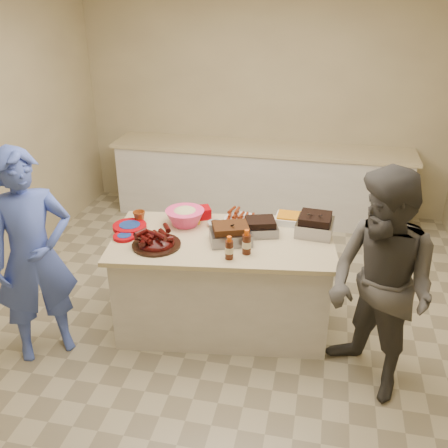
% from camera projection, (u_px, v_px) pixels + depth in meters
% --- Properties ---
extents(room, '(4.50, 5.00, 2.70)m').
position_uv_depth(room, '(223.00, 316.00, 4.41)').
color(room, tan).
rests_on(room, ground).
extents(back_counter, '(3.60, 0.64, 0.90)m').
position_uv_depth(back_counter, '(260.00, 182.00, 6.15)').
color(back_counter, silver).
rests_on(back_counter, ground).
extents(island, '(1.86, 1.15, 0.83)m').
position_uv_depth(island, '(223.00, 323.00, 4.32)').
color(island, silver).
rests_on(island, ground).
extents(rib_platter, '(0.42, 0.42, 0.15)m').
position_uv_depth(rib_platter, '(157.00, 246.00, 3.85)').
color(rib_platter, '#410907').
rests_on(rib_platter, island).
extents(pulled_pork_tray, '(0.38, 0.33, 0.10)m').
position_uv_depth(pulled_pork_tray, '(231.00, 242.00, 3.90)').
color(pulled_pork_tray, '#47230F').
rests_on(pulled_pork_tray, island).
extents(brisket_tray, '(0.32, 0.29, 0.08)m').
position_uv_depth(brisket_tray, '(260.00, 234.00, 4.03)').
color(brisket_tray, black).
rests_on(brisket_tray, island).
extents(roasting_pan, '(0.31, 0.31, 0.11)m').
position_uv_depth(roasting_pan, '(314.00, 234.00, 4.03)').
color(roasting_pan, gray).
rests_on(roasting_pan, island).
extents(coleslaw_bowl, '(0.37, 0.37, 0.22)m').
position_uv_depth(coleslaw_bowl, '(185.00, 224.00, 4.19)').
color(coleslaw_bowl, '#F73A79').
rests_on(coleslaw_bowl, island).
extents(sausage_plate, '(0.32, 0.32, 0.05)m').
position_uv_depth(sausage_plate, '(241.00, 220.00, 4.26)').
color(sausage_plate, silver).
rests_on(sausage_plate, island).
extents(mac_cheese_dish, '(0.29, 0.22, 0.08)m').
position_uv_depth(mac_cheese_dish, '(293.00, 222.00, 4.22)').
color(mac_cheese_dish, orange).
rests_on(mac_cheese_dish, island).
extents(bbq_bottle_a, '(0.07, 0.07, 0.18)m').
position_uv_depth(bbq_bottle_a, '(229.00, 258.00, 3.67)').
color(bbq_bottle_a, '#3E190C').
rests_on(bbq_bottle_a, island).
extents(bbq_bottle_b, '(0.07, 0.07, 0.20)m').
position_uv_depth(bbq_bottle_b, '(246.00, 253.00, 3.74)').
color(bbq_bottle_b, '#3E190C').
rests_on(bbq_bottle_b, island).
extents(mustard_bottle, '(0.05, 0.05, 0.13)m').
position_uv_depth(mustard_bottle, '(197.00, 224.00, 4.20)').
color(mustard_bottle, orange).
rests_on(mustard_bottle, island).
extents(sauce_bowl, '(0.13, 0.06, 0.13)m').
position_uv_depth(sauce_bowl, '(215.00, 226.00, 4.16)').
color(sauce_bowl, silver).
rests_on(sauce_bowl, island).
extents(plate_stack_large, '(0.31, 0.31, 0.03)m').
position_uv_depth(plate_stack_large, '(130.00, 228.00, 4.12)').
color(plate_stack_large, '#9D0209').
rests_on(plate_stack_large, island).
extents(plate_stack_small, '(0.20, 0.20, 0.02)m').
position_uv_depth(plate_stack_small, '(125.00, 238.00, 3.96)').
color(plate_stack_small, '#9D0209').
rests_on(plate_stack_small, island).
extents(plastic_cup, '(0.12, 0.11, 0.10)m').
position_uv_depth(plastic_cup, '(140.00, 222.00, 4.23)').
color(plastic_cup, brown).
rests_on(plastic_cup, island).
extents(basket_stack, '(0.23, 0.21, 0.09)m').
position_uv_depth(basket_stack, '(199.00, 218.00, 4.31)').
color(basket_stack, '#9D0209').
rests_on(basket_stack, island).
extents(guest_blue, '(1.55, 1.67, 0.40)m').
position_uv_depth(guest_blue, '(50.00, 348.00, 4.03)').
color(guest_blue, '#465EC3').
rests_on(guest_blue, ground).
extents(guest_gray, '(1.78, 1.68, 0.63)m').
position_uv_depth(guest_gray, '(365.00, 382.00, 3.68)').
color(guest_gray, '#4E4B46').
rests_on(guest_gray, ground).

